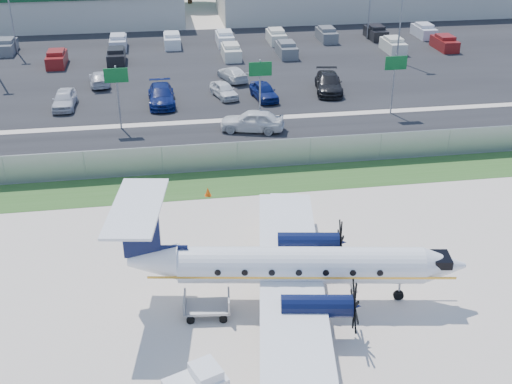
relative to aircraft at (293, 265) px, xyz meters
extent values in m
plane|color=beige|center=(-0.63, 0.88, -1.93)|extent=(170.00, 170.00, 0.00)
cube|color=#2D561E|center=(-0.63, 12.88, -1.92)|extent=(170.00, 4.00, 0.02)
cube|color=black|center=(-0.63, 19.88, -1.92)|extent=(170.00, 8.00, 0.02)
cube|color=black|center=(-0.63, 40.88, -1.92)|extent=(170.00, 32.00, 0.02)
cube|color=gray|center=(-0.63, 14.88, -0.93)|extent=(120.00, 0.02, 1.90)
cube|color=gray|center=(-0.63, 14.88, 0.05)|extent=(120.00, 0.06, 0.06)
cube|color=gray|center=(-0.63, 14.88, -1.88)|extent=(120.00, 0.06, 0.06)
cube|color=beige|center=(-24.63, 62.88, 0.57)|extent=(46.00, 12.00, 5.00)
cylinder|color=gray|center=(-8.63, 23.88, 0.57)|extent=(0.14, 0.14, 5.00)
cube|color=#0C5923|center=(-8.63, 23.73, 2.37)|extent=(1.80, 0.08, 1.10)
cylinder|color=gray|center=(2.37, 23.88, 0.57)|extent=(0.14, 0.14, 5.00)
cube|color=#0C5923|center=(2.37, 23.73, 2.37)|extent=(1.80, 0.08, 1.10)
cylinder|color=gray|center=(13.37, 23.88, 0.57)|extent=(0.14, 0.14, 5.00)
cube|color=#0C5923|center=(13.37, 23.73, 2.37)|extent=(1.80, 0.08, 1.10)
cylinder|color=gray|center=(19.37, 38.88, 2.57)|extent=(0.18, 0.18, 9.00)
cylinder|color=gray|center=(-20.63, 48.88, 2.57)|extent=(0.18, 0.18, 9.00)
cylinder|color=gray|center=(19.37, 48.88, 2.57)|extent=(0.18, 0.18, 9.00)
cylinder|color=white|center=(0.35, -0.06, 0.00)|extent=(11.35, 3.48, 1.71)
cone|color=white|center=(6.87, -1.11, 0.00)|extent=(2.22, 2.00, 1.71)
cone|color=white|center=(-6.34, 1.03, 0.18)|extent=(2.58, 2.06, 1.71)
cube|color=black|center=(6.69, -1.08, 0.31)|extent=(0.98, 1.28, 0.40)
cube|color=white|center=(-0.09, 0.01, -0.49)|extent=(5.37, 16.06, 0.20)
cylinder|color=black|center=(0.47, -2.71, -0.36)|extent=(3.17, 1.46, 0.99)
cylinder|color=black|center=(1.30, 2.43, -0.36)|extent=(3.17, 1.46, 0.99)
cube|color=black|center=(-6.78, 1.10, 1.71)|extent=(1.71, 0.43, 2.60)
cube|color=white|center=(-6.87, 1.11, 3.01)|extent=(3.02, 5.84, 0.13)
cylinder|color=gray|center=(4.96, -0.80, -1.35)|extent=(0.11, 0.11, 1.17)
cylinder|color=black|center=(4.96, -0.80, -1.68)|extent=(0.52, 0.24, 0.50)
cylinder|color=black|center=(-0.51, -2.56, -1.64)|extent=(0.62, 0.45, 0.57)
cylinder|color=black|center=(0.33, 2.59, -1.64)|extent=(0.62, 0.45, 0.57)
cube|color=white|center=(-4.52, -5.34, -0.93)|extent=(1.37, 1.47, 0.46)
cube|color=black|center=(-4.13, -5.19, -0.91)|extent=(0.53, 0.99, 0.37)
cylinder|color=black|center=(-4.44, -4.54, -1.66)|extent=(0.58, 0.39, 0.55)
cube|color=gray|center=(-4.07, -0.58, -1.46)|extent=(2.22, 1.47, 0.13)
cube|color=gray|center=(-5.06, -0.48, -1.15)|extent=(0.22, 1.26, 0.63)
cube|color=gray|center=(-3.08, -0.69, -1.15)|extent=(0.22, 1.26, 0.63)
cylinder|color=black|center=(-4.86, -1.08, -1.74)|extent=(0.39, 0.17, 0.38)
cylinder|color=black|center=(-4.73, 0.07, -1.74)|extent=(0.39, 0.17, 0.38)
cylinder|color=black|center=(-3.40, -1.23, -1.74)|extent=(0.39, 0.17, 0.38)
cylinder|color=black|center=(-3.28, -0.09, -1.74)|extent=(0.39, 0.17, 0.38)
cone|color=#F04B07|center=(-2.96, 11.32, -1.65)|extent=(0.37, 0.37, 0.56)
cube|color=#F04B07|center=(-2.96, 11.32, -1.92)|extent=(0.39, 0.39, 0.03)
imported|color=silver|center=(1.43, 21.78, -1.93)|extent=(5.24, 3.18, 1.67)
imported|color=silver|center=(-13.48, 29.54, -1.93)|extent=(1.88, 4.47, 1.51)
imported|color=navy|center=(-5.34, 29.14, -1.93)|extent=(2.26, 5.44, 1.57)
imported|color=silver|center=(0.17, 30.16, -1.93)|extent=(2.54, 4.17, 1.33)
imported|color=navy|center=(3.59, 29.09, -1.93)|extent=(2.30, 4.48, 1.46)
imported|color=black|center=(9.71, 30.24, -1.93)|extent=(3.20, 5.91, 1.63)
imported|color=silver|center=(-10.93, 35.53, -1.93)|extent=(2.26, 4.58, 1.28)
imported|color=silver|center=(1.55, 35.07, -1.93)|extent=(2.95, 4.76, 1.29)
camera|label=1|loc=(-5.54, -24.20, 16.37)|focal=45.00mm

